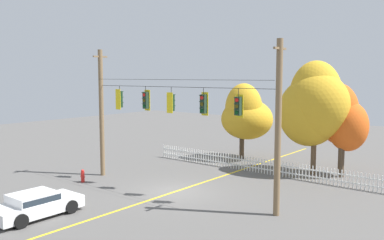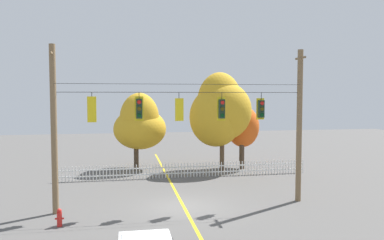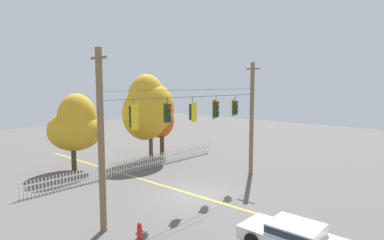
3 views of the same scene
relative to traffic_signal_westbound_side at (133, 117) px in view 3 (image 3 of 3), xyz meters
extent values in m
plane|color=#565451|center=(4.54, 0.01, -5.09)|extent=(80.00, 80.00, 0.00)
cube|color=gold|center=(4.54, 0.01, -5.09)|extent=(0.16, 36.00, 0.01)
cylinder|color=brown|center=(-1.80, 0.01, -0.98)|extent=(0.30, 0.30, 8.22)
cylinder|color=brown|center=(10.87, 0.01, -0.98)|extent=(0.30, 0.30, 8.22)
cube|color=brown|center=(-1.80, 0.01, 2.67)|extent=(0.10, 1.10, 0.10)
cube|color=brown|center=(10.87, 0.01, 2.67)|extent=(0.10, 1.10, 0.10)
cylinder|color=black|center=(4.54, 0.01, 0.83)|extent=(12.47, 0.02, 0.02)
cylinder|color=black|center=(4.54, -0.24, 1.24)|extent=(12.47, 0.02, 0.02)
cylinder|color=black|center=(0.00, 0.01, 0.67)|extent=(0.03, 0.03, 0.33)
cube|color=yellow|center=(0.00, -0.12, 0.00)|extent=(0.43, 0.02, 1.26)
cube|color=black|center=(0.00, 0.01, 0.00)|extent=(0.30, 0.24, 1.01)
cylinder|color=red|center=(0.00, 0.15, 0.33)|extent=(0.20, 0.03, 0.20)
cube|color=black|center=(0.00, 0.19, 0.45)|extent=(0.22, 0.12, 0.06)
cylinder|color=#463B09|center=(0.00, 0.15, 0.00)|extent=(0.20, 0.03, 0.20)
cube|color=black|center=(0.00, 0.19, 0.11)|extent=(0.22, 0.12, 0.06)
cylinder|color=#073513|center=(0.00, 0.15, -0.34)|extent=(0.20, 0.03, 0.20)
cube|color=black|center=(0.00, 0.19, -0.23)|extent=(0.22, 0.12, 0.06)
cylinder|color=black|center=(2.29, 0.01, 0.67)|extent=(0.03, 0.03, 0.32)
cube|color=yellow|center=(2.29, 0.14, 0.02)|extent=(0.43, 0.02, 1.22)
cube|color=#1E3323|center=(2.29, 0.01, 0.02)|extent=(0.30, 0.24, 0.99)
cylinder|color=red|center=(2.29, -0.12, 0.34)|extent=(0.20, 0.03, 0.20)
cube|color=#1E3323|center=(2.29, -0.17, 0.46)|extent=(0.22, 0.12, 0.06)
cylinder|color=#463B09|center=(2.29, -0.12, 0.02)|extent=(0.20, 0.03, 0.20)
cube|color=#1E3323|center=(2.29, -0.17, 0.13)|extent=(0.22, 0.12, 0.06)
cylinder|color=#073513|center=(2.29, -0.12, -0.31)|extent=(0.20, 0.03, 0.20)
cube|color=#1E3323|center=(2.29, -0.17, -0.20)|extent=(0.22, 0.12, 0.06)
cylinder|color=black|center=(4.30, 0.01, 0.63)|extent=(0.03, 0.03, 0.41)
cube|color=yellow|center=(4.30, -0.12, -0.04)|extent=(0.43, 0.02, 1.15)
cube|color=black|center=(4.30, 0.01, -0.04)|extent=(0.30, 0.24, 0.93)
cylinder|color=red|center=(4.30, 0.15, 0.27)|extent=(0.20, 0.03, 0.20)
cube|color=black|center=(4.30, 0.19, 0.38)|extent=(0.22, 0.12, 0.06)
cylinder|color=#463B09|center=(4.30, 0.15, -0.04)|extent=(0.20, 0.03, 0.20)
cube|color=black|center=(4.30, 0.19, 0.07)|extent=(0.22, 0.12, 0.06)
cylinder|color=#073513|center=(4.30, 0.15, -0.35)|extent=(0.20, 0.03, 0.20)
cube|color=black|center=(4.30, 0.19, -0.24)|extent=(0.22, 0.12, 0.06)
cylinder|color=black|center=(6.54, 0.01, 0.65)|extent=(0.03, 0.03, 0.36)
cube|color=yellow|center=(6.54, 0.14, -0.02)|extent=(0.43, 0.02, 1.23)
cube|color=#1E3323|center=(6.54, 0.01, -0.02)|extent=(0.30, 0.24, 0.99)
cylinder|color=red|center=(6.54, -0.12, 0.31)|extent=(0.20, 0.03, 0.20)
cube|color=#1E3323|center=(6.54, -0.17, 0.42)|extent=(0.22, 0.12, 0.06)
cylinder|color=#463B09|center=(6.54, -0.12, -0.02)|extent=(0.20, 0.03, 0.20)
cube|color=#1E3323|center=(6.54, -0.17, 0.09)|extent=(0.22, 0.12, 0.06)
cylinder|color=#073513|center=(6.54, -0.12, -0.35)|extent=(0.20, 0.03, 0.20)
cube|color=#1E3323|center=(6.54, -0.17, -0.24)|extent=(0.22, 0.12, 0.06)
cylinder|color=black|center=(8.69, 0.01, 0.63)|extent=(0.03, 0.03, 0.41)
cube|color=yellow|center=(8.69, 0.14, -0.04)|extent=(0.43, 0.02, 1.14)
cube|color=#1E3323|center=(8.69, 0.01, -0.04)|extent=(0.30, 0.24, 0.92)
cylinder|color=red|center=(8.69, -0.12, 0.27)|extent=(0.20, 0.03, 0.20)
cube|color=#1E3323|center=(8.69, -0.17, 0.38)|extent=(0.22, 0.12, 0.06)
cylinder|color=#463B09|center=(8.69, -0.12, -0.04)|extent=(0.20, 0.03, 0.20)
cube|color=#1E3323|center=(8.69, -0.17, 0.08)|extent=(0.22, 0.12, 0.06)
cylinder|color=#073513|center=(8.69, -0.12, -0.34)|extent=(0.20, 0.03, 0.20)
cube|color=#1E3323|center=(8.69, -0.17, -0.23)|extent=(0.22, 0.12, 0.06)
cube|color=white|center=(-2.81, 7.05, -4.59)|extent=(0.06, 0.04, 1.01)
cube|color=white|center=(-2.58, 7.05, -4.59)|extent=(0.06, 0.04, 1.01)
cube|color=white|center=(-2.36, 7.05, -4.59)|extent=(0.06, 0.04, 1.01)
cube|color=white|center=(-2.14, 7.05, -4.59)|extent=(0.06, 0.04, 1.01)
cube|color=white|center=(-1.91, 7.05, -4.59)|extent=(0.06, 0.04, 1.01)
cube|color=white|center=(-1.69, 7.05, -4.59)|extent=(0.06, 0.04, 1.01)
cube|color=white|center=(-1.47, 7.05, -4.59)|extent=(0.06, 0.04, 1.01)
cube|color=white|center=(-1.24, 7.05, -4.59)|extent=(0.06, 0.04, 1.01)
cube|color=white|center=(-1.02, 7.05, -4.59)|extent=(0.06, 0.04, 1.01)
cube|color=white|center=(-0.79, 7.05, -4.59)|extent=(0.06, 0.04, 1.01)
cube|color=white|center=(-0.57, 7.05, -4.59)|extent=(0.06, 0.04, 1.01)
cube|color=white|center=(-0.35, 7.05, -4.59)|extent=(0.06, 0.04, 1.01)
cube|color=white|center=(-0.12, 7.05, -4.59)|extent=(0.06, 0.04, 1.01)
cube|color=white|center=(0.10, 7.05, -4.59)|extent=(0.06, 0.04, 1.01)
cube|color=white|center=(0.32, 7.05, -4.59)|extent=(0.06, 0.04, 1.01)
cube|color=white|center=(0.55, 7.05, -4.59)|extent=(0.06, 0.04, 1.01)
cube|color=white|center=(0.77, 7.05, -4.59)|extent=(0.06, 0.04, 1.01)
cube|color=white|center=(0.99, 7.05, -4.59)|extent=(0.06, 0.04, 1.01)
cube|color=white|center=(1.22, 7.05, -4.59)|extent=(0.06, 0.04, 1.01)
cube|color=white|center=(1.44, 7.05, -4.59)|extent=(0.06, 0.04, 1.01)
cube|color=white|center=(1.67, 7.05, -4.59)|extent=(0.06, 0.04, 1.01)
cube|color=white|center=(1.89, 7.05, -4.59)|extent=(0.06, 0.04, 1.01)
cube|color=white|center=(2.11, 7.05, -4.59)|extent=(0.06, 0.04, 1.01)
cube|color=white|center=(2.34, 7.05, -4.59)|extent=(0.06, 0.04, 1.01)
cube|color=white|center=(2.56, 7.05, -4.59)|extent=(0.06, 0.04, 1.01)
cube|color=white|center=(2.78, 7.05, -4.59)|extent=(0.06, 0.04, 1.01)
cube|color=white|center=(3.01, 7.05, -4.59)|extent=(0.06, 0.04, 1.01)
cube|color=white|center=(3.23, 7.05, -4.59)|extent=(0.06, 0.04, 1.01)
cube|color=white|center=(3.45, 7.05, -4.59)|extent=(0.06, 0.04, 1.01)
cube|color=white|center=(3.68, 7.05, -4.59)|extent=(0.06, 0.04, 1.01)
cube|color=white|center=(3.90, 7.05, -4.59)|extent=(0.06, 0.04, 1.01)
cube|color=white|center=(4.13, 7.05, -4.59)|extent=(0.06, 0.04, 1.01)
cube|color=white|center=(4.35, 7.05, -4.59)|extent=(0.06, 0.04, 1.01)
cube|color=white|center=(4.57, 7.05, -4.59)|extent=(0.06, 0.04, 1.01)
cube|color=white|center=(4.80, 7.05, -4.59)|extent=(0.06, 0.04, 1.01)
cube|color=white|center=(5.02, 7.05, -4.59)|extent=(0.06, 0.04, 1.01)
cube|color=white|center=(5.24, 7.05, -4.59)|extent=(0.06, 0.04, 1.01)
cube|color=white|center=(5.47, 7.05, -4.59)|extent=(0.06, 0.04, 1.01)
cube|color=white|center=(5.69, 7.05, -4.59)|extent=(0.06, 0.04, 1.01)
cube|color=white|center=(5.91, 7.05, -4.59)|extent=(0.06, 0.04, 1.01)
cube|color=white|center=(6.14, 7.05, -4.59)|extent=(0.06, 0.04, 1.01)
cube|color=white|center=(6.36, 7.05, -4.59)|extent=(0.06, 0.04, 1.01)
cube|color=white|center=(6.59, 7.05, -4.59)|extent=(0.06, 0.04, 1.01)
cube|color=white|center=(6.81, 7.05, -4.59)|extent=(0.06, 0.04, 1.01)
cube|color=white|center=(7.03, 7.05, -4.59)|extent=(0.06, 0.04, 1.01)
cube|color=white|center=(7.26, 7.05, -4.59)|extent=(0.06, 0.04, 1.01)
cube|color=white|center=(7.48, 7.05, -4.59)|extent=(0.06, 0.04, 1.01)
cube|color=white|center=(7.70, 7.05, -4.59)|extent=(0.06, 0.04, 1.01)
cube|color=white|center=(7.93, 7.05, -4.59)|extent=(0.06, 0.04, 1.01)
cube|color=white|center=(8.15, 7.05, -4.59)|extent=(0.06, 0.04, 1.01)
cube|color=white|center=(8.38, 7.05, -4.59)|extent=(0.06, 0.04, 1.01)
cube|color=white|center=(8.60, 7.05, -4.59)|extent=(0.06, 0.04, 1.01)
cube|color=white|center=(8.82, 7.05, -4.59)|extent=(0.06, 0.04, 1.01)
cube|color=white|center=(9.05, 7.05, -4.59)|extent=(0.06, 0.04, 1.01)
cube|color=white|center=(9.27, 7.05, -4.59)|extent=(0.06, 0.04, 1.01)
cube|color=white|center=(9.49, 7.05, -4.59)|extent=(0.06, 0.04, 1.01)
cube|color=white|center=(9.72, 7.05, -4.59)|extent=(0.06, 0.04, 1.01)
cube|color=white|center=(9.94, 7.05, -4.59)|extent=(0.06, 0.04, 1.01)
cube|color=white|center=(10.16, 7.05, -4.59)|extent=(0.06, 0.04, 1.01)
cube|color=white|center=(10.39, 7.05, -4.59)|extent=(0.06, 0.04, 1.01)
cube|color=white|center=(10.61, 7.05, -4.59)|extent=(0.06, 0.04, 1.01)
cube|color=white|center=(10.84, 7.05, -4.59)|extent=(0.06, 0.04, 1.01)
cube|color=white|center=(11.06, 7.05, -4.59)|extent=(0.06, 0.04, 1.01)
cube|color=white|center=(11.28, 7.05, -4.59)|extent=(0.06, 0.04, 1.01)
cube|color=white|center=(11.51, 7.05, -4.59)|extent=(0.06, 0.04, 1.01)
cube|color=white|center=(11.73, 7.05, -4.59)|extent=(0.06, 0.04, 1.01)
cube|color=white|center=(11.95, 7.05, -4.59)|extent=(0.06, 0.04, 1.01)
cube|color=white|center=(12.18, 7.05, -4.59)|extent=(0.06, 0.04, 1.01)
cube|color=white|center=(12.40, 7.05, -4.59)|extent=(0.06, 0.04, 1.01)
cube|color=white|center=(12.62, 7.05, -4.59)|extent=(0.06, 0.04, 1.01)
cube|color=white|center=(12.85, 7.05, -4.59)|extent=(0.06, 0.04, 1.01)
cube|color=white|center=(13.07, 7.05, -4.59)|extent=(0.06, 0.04, 1.01)
cube|color=white|center=(13.30, 7.05, -4.59)|extent=(0.06, 0.04, 1.01)
cube|color=white|center=(13.52, 7.05, -4.59)|extent=(0.06, 0.04, 1.01)
cube|color=white|center=(13.74, 7.05, -4.59)|extent=(0.06, 0.04, 1.01)
cube|color=white|center=(13.97, 7.05, -4.59)|extent=(0.06, 0.04, 1.01)
cube|color=white|center=(14.19, 7.05, -4.59)|extent=(0.06, 0.04, 1.01)
cube|color=white|center=(14.41, 7.05, -4.59)|extent=(0.06, 0.04, 1.01)
cube|color=white|center=(14.64, 7.05, -4.59)|extent=(0.06, 0.04, 1.01)
cube|color=white|center=(5.91, 7.08, -4.79)|extent=(17.45, 0.03, 0.08)
cube|color=white|center=(5.91, 7.08, -4.36)|extent=(17.45, 0.03, 0.08)
cylinder|color=#473828|center=(2.43, 10.47, -3.94)|extent=(0.37, 0.37, 2.32)
ellipsoid|color=gold|center=(2.74, 10.67, -1.93)|extent=(4.09, 3.95, 3.18)
ellipsoid|color=gold|center=(2.70, 10.23, -1.12)|extent=(3.02, 2.52, 4.01)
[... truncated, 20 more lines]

